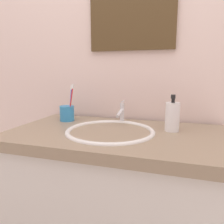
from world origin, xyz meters
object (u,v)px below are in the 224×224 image
soap_dispenser (172,116)px  toothbrush_blue (71,101)px  toothbrush_cup (67,113)px  toothbrush_red (71,100)px  faucet (121,112)px

soap_dispenser → toothbrush_blue: bearing=175.3°
toothbrush_cup → soap_dispenser: size_ratio=0.49×
soap_dispenser → toothbrush_red: bearing=176.0°
toothbrush_cup → toothbrush_red: toothbrush_red is taller
toothbrush_blue → faucet: bearing=11.5°
faucet → toothbrush_blue: bearing=-168.5°
toothbrush_cup → soap_dispenser: soap_dispenser is taller
faucet → toothbrush_cup: faucet is taller
faucet → toothbrush_red: toothbrush_red is taller
faucet → soap_dispenser: 0.30m
toothbrush_cup → toothbrush_blue: (0.03, -0.01, 0.08)m
toothbrush_blue → soap_dispenser: 0.57m
toothbrush_cup → toothbrush_red: bearing=-20.7°
toothbrush_red → toothbrush_cup: bearing=159.3°
faucet → toothbrush_blue: 0.30m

